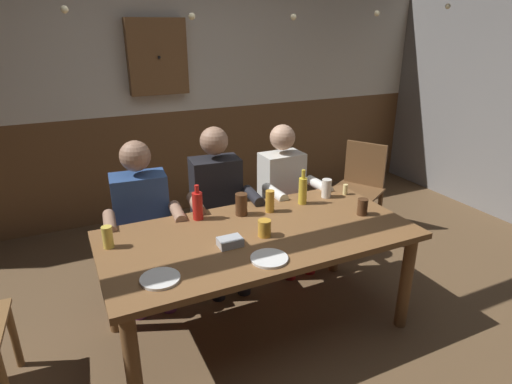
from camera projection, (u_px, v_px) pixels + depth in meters
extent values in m
plane|color=brown|center=(265.00, 334.00, 2.86)|extent=(7.38, 7.38, 0.00)
cube|color=silver|center=(160.00, 49.00, 4.18)|extent=(6.15, 0.12, 1.23)
cube|color=brown|center=(169.00, 162.00, 4.61)|extent=(6.15, 0.12, 1.10)
cube|color=brown|center=(259.00, 235.00, 2.68)|extent=(1.94, 0.95, 0.04)
cylinder|color=brown|center=(133.00, 369.00, 2.12)|extent=(0.08, 0.08, 0.68)
cylinder|color=brown|center=(406.00, 282.00, 2.83)|extent=(0.08, 0.08, 0.68)
cylinder|color=brown|center=(110.00, 286.00, 2.78)|extent=(0.08, 0.08, 0.68)
cylinder|color=brown|center=(336.00, 233.00, 3.50)|extent=(0.08, 0.08, 0.68)
cube|color=#2D4C84|center=(141.00, 207.00, 3.09)|extent=(0.41, 0.28, 0.49)
sphere|color=#9E755B|center=(135.00, 156.00, 2.95)|extent=(0.22, 0.22, 0.22)
cylinder|color=#6B2D66|center=(161.00, 239.00, 3.10)|extent=(0.16, 0.39, 0.13)
cylinder|color=#6B2D66|center=(130.00, 244.00, 3.03)|extent=(0.16, 0.39, 0.13)
cylinder|color=#6B2D66|center=(168.00, 285.00, 3.03)|extent=(0.10, 0.10, 0.42)
cylinder|color=#6B2D66|center=(137.00, 291.00, 2.96)|extent=(0.10, 0.10, 0.42)
cylinder|color=#9E755B|center=(178.00, 213.00, 2.93)|extent=(0.11, 0.29, 0.08)
cylinder|color=#9E755B|center=(110.00, 223.00, 2.79)|extent=(0.11, 0.29, 0.08)
cube|color=black|center=(216.00, 191.00, 3.32)|extent=(0.39, 0.27, 0.53)
sphere|color=#9E755B|center=(214.00, 141.00, 3.17)|extent=(0.21, 0.21, 0.21)
cylinder|color=black|center=(235.00, 226.00, 3.31)|extent=(0.17, 0.43, 0.13)
cylinder|color=black|center=(209.00, 230.00, 3.24)|extent=(0.17, 0.43, 0.13)
cylinder|color=black|center=(244.00, 269.00, 3.22)|extent=(0.10, 0.10, 0.42)
cylinder|color=black|center=(218.00, 274.00, 3.16)|extent=(0.10, 0.10, 0.42)
cylinder|color=black|center=(253.00, 196.00, 3.15)|extent=(0.10, 0.29, 0.08)
cylinder|color=#9E755B|center=(196.00, 204.00, 3.01)|extent=(0.10, 0.29, 0.08)
cube|color=silver|center=(281.00, 182.00, 3.56)|extent=(0.35, 0.23, 0.50)
sphere|color=tan|center=(283.00, 137.00, 3.42)|extent=(0.21, 0.21, 0.21)
cylinder|color=#AD1919|center=(299.00, 211.00, 3.57)|extent=(0.14, 0.39, 0.13)
cylinder|color=#AD1919|center=(279.00, 215.00, 3.49)|extent=(0.14, 0.39, 0.13)
cylinder|color=#AD1919|center=(310.00, 250.00, 3.50)|extent=(0.10, 0.10, 0.42)
cylinder|color=#AD1919|center=(290.00, 255.00, 3.42)|extent=(0.10, 0.10, 0.42)
cylinder|color=silver|center=(319.00, 185.00, 3.42)|extent=(0.08, 0.28, 0.08)
cylinder|color=silver|center=(275.00, 193.00, 3.25)|extent=(0.08, 0.28, 0.08)
cube|color=brown|center=(356.00, 191.00, 4.07)|extent=(0.60, 0.60, 0.02)
cube|color=brown|center=(365.00, 164.00, 4.14)|extent=(0.23, 0.36, 0.42)
cylinder|color=brown|center=(366.00, 225.00, 3.91)|extent=(0.04, 0.04, 0.44)
cylinder|color=brown|center=(327.00, 216.00, 4.10)|extent=(0.04, 0.04, 0.44)
cylinder|color=brown|center=(379.00, 211.00, 4.20)|extent=(0.04, 0.04, 0.44)
cylinder|color=brown|center=(343.00, 203.00, 4.40)|extent=(0.04, 0.04, 0.44)
cylinder|color=brown|center=(14.00, 336.00, 2.52)|extent=(0.04, 0.04, 0.44)
cylinder|color=brown|center=(4.00, 383.00, 2.19)|extent=(0.04, 0.04, 0.44)
cylinder|color=#F9E08C|center=(345.00, 189.00, 3.25)|extent=(0.04, 0.04, 0.08)
cube|color=#B2B7BC|center=(230.00, 242.00, 2.50)|extent=(0.14, 0.10, 0.05)
cylinder|color=white|center=(269.00, 258.00, 2.36)|extent=(0.21, 0.21, 0.01)
cylinder|color=white|center=(160.00, 279.00, 2.17)|extent=(0.20, 0.20, 0.01)
cylinder|color=gold|center=(303.00, 191.00, 3.06)|extent=(0.06, 0.06, 0.19)
cylinder|color=gold|center=(303.00, 174.00, 3.01)|extent=(0.03, 0.03, 0.06)
cylinder|color=red|center=(198.00, 206.00, 2.82)|extent=(0.07, 0.07, 0.19)
cylinder|color=red|center=(197.00, 189.00, 2.77)|extent=(0.03, 0.03, 0.05)
cylinder|color=white|center=(327.00, 188.00, 3.19)|extent=(0.07, 0.07, 0.14)
cylinder|color=gold|center=(270.00, 201.00, 2.93)|extent=(0.06, 0.06, 0.15)
cylinder|color=#4C2D19|center=(363.00, 207.00, 2.89)|extent=(0.07, 0.07, 0.11)
cylinder|color=gold|center=(264.00, 228.00, 2.60)|extent=(0.08, 0.08, 0.10)
cylinder|color=#4C2D19|center=(241.00, 204.00, 2.89)|extent=(0.08, 0.08, 0.15)
cylinder|color=#E5C64C|center=(108.00, 237.00, 2.46)|extent=(0.06, 0.06, 0.13)
cube|color=brown|center=(157.00, 57.00, 4.07)|extent=(0.56, 0.12, 0.70)
sphere|color=black|center=(159.00, 57.00, 4.01)|extent=(0.03, 0.03, 0.03)
sphere|color=#F9EAB2|center=(64.00, 9.00, 1.99)|extent=(0.04, 0.04, 0.04)
sphere|color=#F9EAB2|center=(192.00, 16.00, 2.25)|extent=(0.04, 0.04, 0.04)
sphere|color=#F9EAB2|center=(293.00, 17.00, 2.49)|extent=(0.04, 0.04, 0.04)
sphere|color=#F9EAB2|center=(377.00, 13.00, 2.73)|extent=(0.04, 0.04, 0.04)
sphere|color=#F9EAB2|center=(448.00, 6.00, 2.96)|extent=(0.04, 0.04, 0.04)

